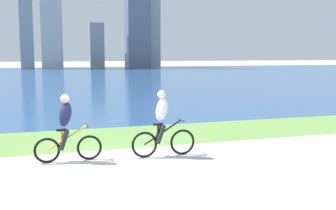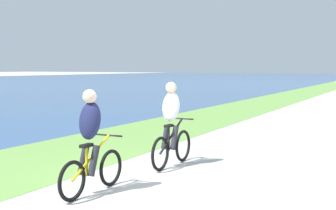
% 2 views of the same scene
% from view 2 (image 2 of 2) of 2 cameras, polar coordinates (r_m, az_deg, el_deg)
% --- Properties ---
extents(ground_plane, '(300.00, 300.00, 0.00)m').
position_cam_2_polar(ground_plane, '(7.84, 1.34, -10.06)').
color(ground_plane, '#B2AFA8').
extents(grass_strip_bayside, '(120.00, 3.37, 0.01)m').
position_cam_2_polar(grass_strip_bayside, '(9.93, -17.98, -7.10)').
color(grass_strip_bayside, '#6B9947').
rests_on(grass_strip_bayside, ground).
extents(cyclist_lead, '(1.70, 0.52, 1.71)m').
position_cam_2_polar(cyclist_lead, '(9.17, 0.43, -2.52)').
color(cyclist_lead, black).
rests_on(cyclist_lead, ground).
extents(cyclist_trailing, '(1.64, 0.52, 1.66)m').
position_cam_2_polar(cyclist_trailing, '(7.28, -9.65, -4.58)').
color(cyclist_trailing, black).
rests_on(cyclist_trailing, ground).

